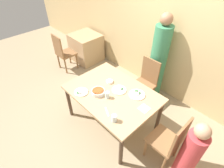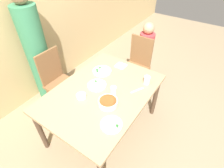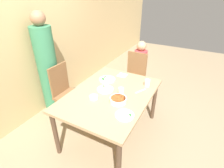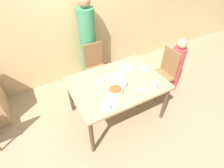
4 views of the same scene
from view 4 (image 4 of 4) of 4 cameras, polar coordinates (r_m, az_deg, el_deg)
The scene contains 16 objects.
ground_plane at distance 3.23m, azimuth 1.40°, elevation -9.42°, with size 10.00×10.00×0.00m, color #998466.
wall_back at distance 3.55m, azimuth -10.64°, elevation 21.70°, with size 10.00×0.06×2.70m.
dining_table at distance 2.75m, azimuth 1.62°, elevation -0.59°, with size 1.44×1.04×0.73m.
chair_adult_spot at distance 3.47m, azimuth -5.18°, elevation 5.85°, with size 0.40×0.40×0.94m.
chair_child_spot at distance 3.44m, azimuth 16.51°, elevation 3.75°, with size 0.40×0.40×0.94m.
person_adult at distance 3.56m, azimuth -7.71°, elevation 12.55°, with size 0.32×0.32×1.73m.
person_child at distance 3.61m, azimuth 19.98°, elevation 5.25°, with size 0.25×0.25×1.11m.
bowl_curry at distance 2.51m, azimuth 1.07°, elevation -2.14°, with size 0.21×0.21×0.06m.
plate_rice_adult at distance 2.79m, azimuth 1.24°, elevation 2.38°, with size 0.23×0.23×0.05m.
plate_rice_child at distance 2.98m, azimuth 4.59°, elevation 5.21°, with size 0.25×0.25×0.05m.
plate_noodles at distance 2.34m, azimuth -1.05°, elevation -6.97°, with size 0.22×0.22×0.05m.
bowl_rice_small at distance 2.71m, azimuth -3.70°, elevation 1.13°, with size 0.11×0.11×0.04m.
glass_water_tall at distance 2.59m, azimuth 3.83°, elevation -0.07°, with size 0.07×0.07×0.11m.
glass_water_short at distance 2.65m, azimuth 13.77°, elevation -0.28°, with size 0.08×0.08×0.11m.
napkin_folded at distance 3.03m, azimuth 10.17°, elevation 4.99°, with size 0.14×0.14×0.01m.
fork_steel at distance 2.60m, azimuth 10.05°, elevation -1.93°, with size 0.17×0.10×0.01m.
Camera 4 is at (-1.06, -1.77, 2.49)m, focal length 28.00 mm.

